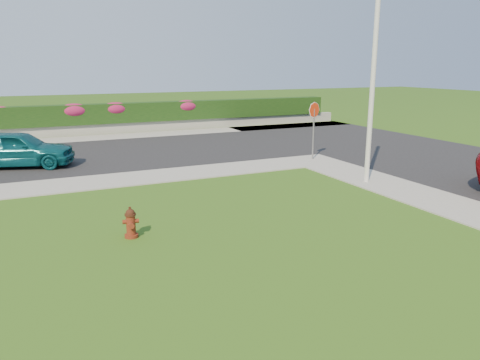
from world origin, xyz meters
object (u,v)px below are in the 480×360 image
utility_pole (373,83)px  sedan_teal (17,149)px  fire_hydrant (131,223)px  stop_sign (314,118)px

utility_pole → sedan_teal: bearing=144.7°
sedan_teal → fire_hydrant: bearing=-148.3°
fire_hydrant → stop_sign: size_ratio=0.30×
sedan_teal → stop_sign: bearing=-89.4°
stop_sign → fire_hydrant: bearing=-141.1°
fire_hydrant → sedan_teal: size_ratio=0.18×
fire_hydrant → stop_sign: bearing=41.6°
sedan_teal → utility_pole: 13.11m
fire_hydrant → sedan_teal: sedan_teal is taller
utility_pole → stop_sign: (0.52, 4.00, -1.50)m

